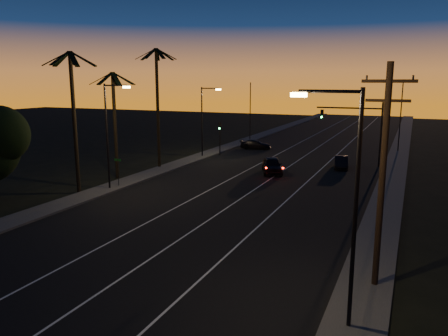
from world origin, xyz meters
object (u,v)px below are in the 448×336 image
at_px(signal_mast, 359,122).
at_px(right_car, 341,162).
at_px(lead_car, 272,165).
at_px(cross_car, 256,144).
at_px(utility_pole, 383,173).

relative_size(signal_mast, right_car, 1.75).
bearing_deg(lead_car, signal_mast, 46.45).
height_order(lead_car, cross_car, lead_car).
bearing_deg(utility_pole, right_car, 101.81).
distance_m(utility_pole, cross_car, 41.45).
bearing_deg(lead_car, utility_pole, -61.99).
xyz_separation_m(lead_car, right_car, (6.06, 5.36, -0.16)).
bearing_deg(right_car, utility_pole, -78.19).
bearing_deg(right_car, signal_mast, 61.27).
xyz_separation_m(signal_mast, right_car, (-1.31, -2.39, -4.13)).
xyz_separation_m(utility_pole, lead_car, (-11.83, 22.24, -4.50)).
xyz_separation_m(utility_pole, cross_car, (-18.71, 36.69, -4.69)).
bearing_deg(cross_car, lead_car, -64.54).
relative_size(utility_pole, lead_car, 1.80).
xyz_separation_m(lead_car, cross_car, (-6.88, 14.45, -0.19)).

